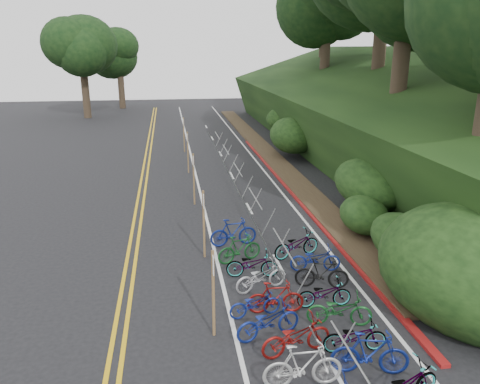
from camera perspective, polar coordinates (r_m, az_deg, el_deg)
name	(u,v)px	position (r m, az deg, el deg)	size (l,w,h in m)	color
ground	(197,340)	(12.66, -5.25, -17.57)	(120.00, 120.00, 0.00)	black
road_markings	(196,210)	(21.76, -5.33, -2.23)	(7.47, 80.00, 0.01)	gold
red_curb	(292,192)	(24.32, 6.37, -0.05)	(0.25, 28.00, 0.10)	maroon
embankment	(372,121)	(32.70, 15.79, 8.37)	(14.30, 48.14, 9.11)	black
bike_rack_front	(354,372)	(10.53, 13.72, -20.56)	(1.14, 2.85, 1.16)	gray
bike_racks_rest	(238,175)	(24.50, -0.28, 2.14)	(1.14, 23.00, 1.17)	gray
signpost_near	(213,288)	(12.11, -3.28, -11.58)	(0.08, 0.40, 2.41)	brown
signposts_rest	(190,161)	(25.10, -6.06, 3.77)	(0.08, 18.40, 2.50)	brown
bike_front	(255,304)	(13.37, 1.84, -13.44)	(1.50, 0.52, 0.79)	navy
bike_valet	(299,297)	(13.59, 7.26, -12.63)	(3.42, 10.69, 1.09)	navy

